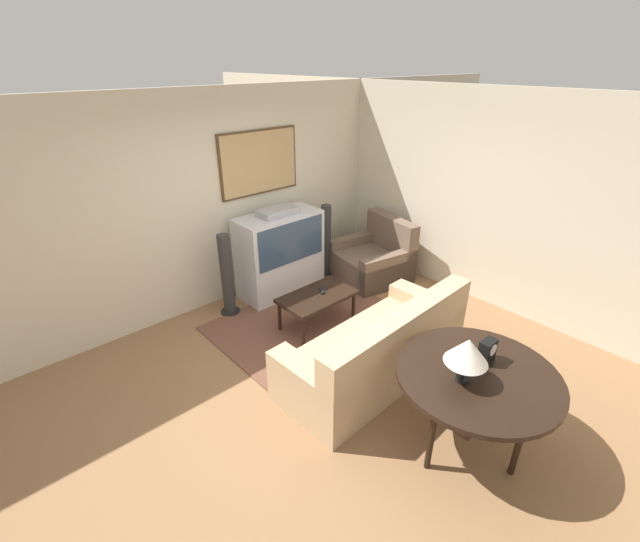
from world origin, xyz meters
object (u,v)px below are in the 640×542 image
at_px(tv, 280,253).
at_px(coffee_table, 317,298).
at_px(couch, 378,350).
at_px(table_lamp, 467,351).
at_px(speaker_tower_right, 326,242).
at_px(console_table, 477,379).
at_px(mantel_clock, 487,351).
at_px(speaker_tower_left, 227,277).
at_px(armchair, 373,260).

xyz_separation_m(tv, coffee_table, (-0.21, -1.00, -0.20)).
relative_size(tv, couch, 0.58).
relative_size(table_lamp, speaker_tower_right, 0.35).
bearing_deg(coffee_table, console_table, -96.51).
height_order(tv, mantel_clock, tv).
height_order(tv, speaker_tower_left, tv).
bearing_deg(console_table, coffee_table, 83.49).
bearing_deg(coffee_table, table_lamp, -101.03).
height_order(armchair, mantel_clock, mantel_clock).
height_order(speaker_tower_left, speaker_tower_right, same).
xyz_separation_m(coffee_table, mantel_clock, (-0.07, -2.15, 0.47)).
distance_m(couch, coffee_table, 1.11).
bearing_deg(speaker_tower_right, armchair, -51.60).
bearing_deg(mantel_clock, armchair, 58.60).
bearing_deg(console_table, speaker_tower_left, 96.93).
bearing_deg(speaker_tower_left, mantel_clock, -79.76).
height_order(coffee_table, table_lamp, table_lamp).
bearing_deg(couch, speaker_tower_right, -122.11).
relative_size(couch, armchair, 1.85).
xyz_separation_m(couch, mantel_clock, (0.07, -1.05, 0.55)).
xyz_separation_m(console_table, speaker_tower_right, (1.31, 3.18, -0.18)).
bearing_deg(couch, speaker_tower_left, -78.81).
relative_size(armchair, mantel_clock, 5.74).
bearing_deg(tv, speaker_tower_left, -179.11).
distance_m(tv, speaker_tower_right, 0.85).
bearing_deg(armchair, speaker_tower_left, -93.50).
distance_m(tv, couch, 2.14).
bearing_deg(speaker_tower_left, console_table, -83.07).
relative_size(console_table, speaker_tower_right, 1.19).
distance_m(armchair, table_lamp, 3.30).
distance_m(armchair, mantel_clock, 3.07).
height_order(tv, couch, tv).
height_order(coffee_table, speaker_tower_right, speaker_tower_right).
xyz_separation_m(couch, table_lamp, (-0.27, -1.05, 0.73)).
bearing_deg(table_lamp, speaker_tower_right, 64.78).
xyz_separation_m(tv, table_lamp, (-0.63, -3.15, 0.45)).
xyz_separation_m(console_table, table_lamp, (-0.17, 0.05, 0.34)).
xyz_separation_m(couch, speaker_tower_left, (-0.49, 2.08, 0.21)).
xyz_separation_m(tv, console_table, (-0.46, -3.19, 0.11)).
height_order(tv, table_lamp, tv).
bearing_deg(table_lamp, coffee_table, 78.97).
relative_size(armchair, console_table, 0.89).
xyz_separation_m(mantel_clock, speaker_tower_left, (-0.57, 3.14, -0.34)).
relative_size(mantel_clock, speaker_tower_right, 0.18).
distance_m(table_lamp, mantel_clock, 0.39).
bearing_deg(armchair, couch, -36.07).
distance_m(armchair, coffee_table, 1.56).
bearing_deg(console_table, tv, 81.79).
relative_size(couch, mantel_clock, 10.59).
distance_m(couch, mantel_clock, 1.19).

